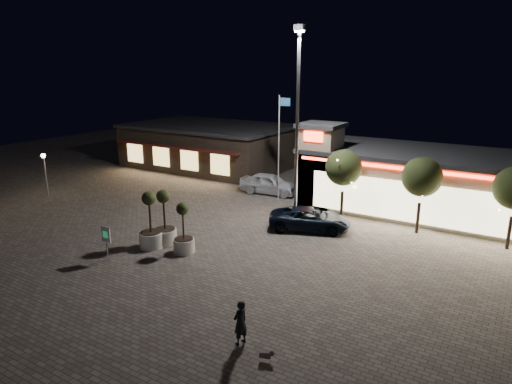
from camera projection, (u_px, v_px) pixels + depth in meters
The scene contains 16 objects.
ground at pixel (192, 263), 24.03m from camera, with size 90.00×90.00×0.00m, color #6A6156.
retail_building at pixel (443, 183), 31.62m from camera, with size 20.40×8.40×6.10m.
restaurant_building at pixel (209, 145), 46.92m from camera, with size 16.40×11.00×4.30m.
floodlight_pole at pixel (297, 118), 27.71m from camera, with size 0.60×0.40×12.38m.
flagpole at pixel (280, 139), 34.39m from camera, with size 0.95×0.10×8.00m.
lamp_post_west at pixel (45, 166), 35.75m from camera, with size 0.36×0.36×3.48m.
string_tree_a at pixel (344, 168), 30.08m from camera, with size 2.42×2.42×4.79m.
string_tree_b at pixel (422, 177), 27.56m from camera, with size 2.42×2.42×4.79m.
pickup_truck at pixel (310, 219), 28.85m from camera, with size 2.35×5.10×1.42m, color black.
white_sedan at pixel (270, 184), 36.99m from camera, with size 1.98×4.93×1.68m, color silver.
pedestrian at pixel (240, 322), 16.89m from camera, with size 0.64×0.42×1.75m, color black.
dog at pixel (267, 354), 16.00m from camera, with size 0.54×0.33×0.29m.
planter_left at pixel (151, 230), 25.93m from camera, with size 1.35×1.35×3.33m.
planter_mid at pixel (165, 227), 26.45m from camera, with size 1.33×1.33×3.28m.
planter_right at pixel (184, 237), 25.24m from camera, with size 1.18×1.18×2.90m.
valet_sign at pixel (106, 237), 23.86m from camera, with size 0.65×0.09×1.98m.
Camera 1 is at (14.49, -17.09, 10.05)m, focal length 32.00 mm.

